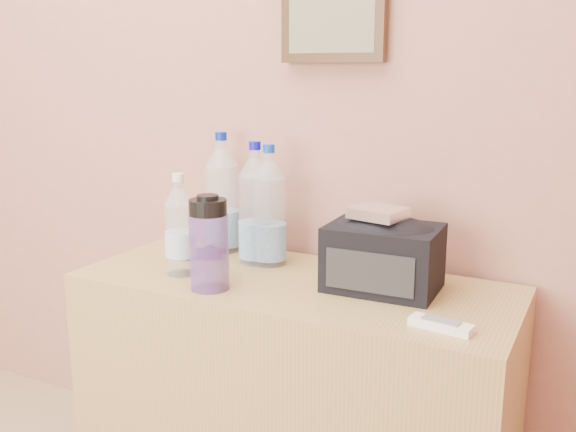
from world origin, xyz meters
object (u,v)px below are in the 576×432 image
at_px(dresser, 293,405).
at_px(ac_remote, 441,325).
at_px(pet_large_b, 256,210).
at_px(sunglasses, 200,254).
at_px(foil_packet, 378,213).
at_px(pet_small, 180,231).
at_px(toiletry_bag, 383,253).
at_px(nalgene_bottle, 209,243).
at_px(pet_large_c, 269,212).
at_px(pet_large_a, 222,199).

bearing_deg(dresser, ac_remote, -18.56).
xyz_separation_m(pet_large_b, ac_remote, (0.59, -0.24, -0.14)).
relative_size(sunglasses, foil_packet, 1.01).
xyz_separation_m(dresser, pet_small, (-0.29, -0.09, 0.48)).
distance_m(pet_large_b, toiletry_bag, 0.41).
relative_size(pet_large_b, pet_small, 1.26).
distance_m(pet_small, nalgene_bottle, 0.15).
bearing_deg(pet_large_b, pet_large_c, 5.93).
relative_size(pet_large_c, pet_small, 1.24).
xyz_separation_m(dresser, pet_large_a, (-0.32, 0.16, 0.52)).
distance_m(dresser, sunglasses, 0.50).
bearing_deg(nalgene_bottle, foil_packet, 26.04).
distance_m(pet_large_a, toiletry_bag, 0.56).
bearing_deg(toiletry_bag, dresser, -170.15).
xyz_separation_m(nalgene_bottle, sunglasses, (-0.17, 0.20, -0.10)).
height_order(pet_large_b, pet_small, pet_large_b).
bearing_deg(pet_large_b, ac_remote, -22.15).
bearing_deg(foil_packet, toiletry_bag, 53.72).
bearing_deg(dresser, pet_large_c, 141.10).
height_order(sunglasses, foil_packet, foil_packet).
distance_m(nalgene_bottle, ac_remote, 0.59).
relative_size(pet_large_a, foil_packet, 2.92).
distance_m(pet_large_a, pet_large_c, 0.20).
distance_m(dresser, toiletry_bag, 0.51).
bearing_deg(nalgene_bottle, pet_large_c, 83.21).
height_order(pet_small, ac_remote, pet_small).
relative_size(pet_large_b, pet_large_c, 1.02).
distance_m(pet_large_c, ac_remote, 0.62).
height_order(dresser, pet_large_b, pet_large_b).
height_order(pet_large_b, toiletry_bag, pet_large_b).
bearing_deg(ac_remote, nalgene_bottle, -171.22).
height_order(pet_large_a, nalgene_bottle, pet_large_a).
distance_m(pet_large_c, toiletry_bag, 0.37).
bearing_deg(pet_small, ac_remote, -4.43).
relative_size(dresser, pet_large_c, 3.38).
height_order(dresser, toiletry_bag, toiletry_bag).
xyz_separation_m(pet_large_a, sunglasses, (-0.01, -0.11, -0.14)).
bearing_deg(dresser, sunglasses, 171.24).
relative_size(nalgene_bottle, sunglasses, 1.93).
height_order(pet_large_c, sunglasses, pet_large_c).
height_order(ac_remote, toiletry_bag, toiletry_bag).
xyz_separation_m(pet_large_b, foil_packet, (0.39, -0.07, 0.04)).
height_order(pet_large_b, ac_remote, pet_large_b).
bearing_deg(pet_small, dresser, 16.38).
bearing_deg(pet_small, sunglasses, 104.40).
height_order(dresser, sunglasses, sunglasses).
bearing_deg(toiletry_bag, pet_large_b, 170.59).
height_order(dresser, nalgene_bottle, nalgene_bottle).
bearing_deg(toiletry_bag, sunglasses, 177.70).
bearing_deg(ac_remote, sunglasses, 173.50).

